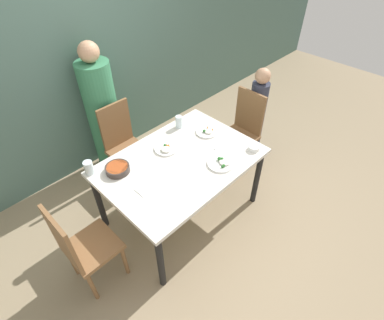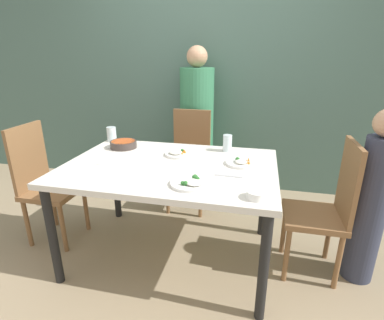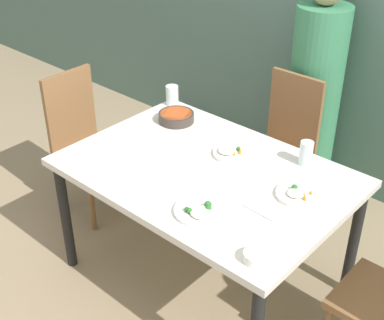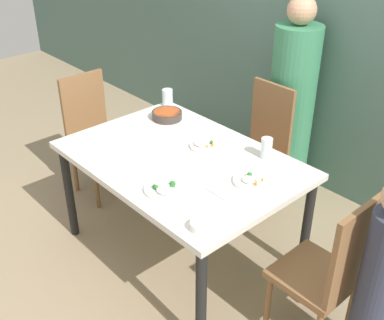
{
  "view_description": "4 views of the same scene",
  "coord_description": "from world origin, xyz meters",
  "px_view_note": "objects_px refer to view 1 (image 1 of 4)",
  "views": [
    {
      "loc": [
        -1.42,
        -1.55,
        2.66
      ],
      "look_at": [
        0.06,
        -0.09,
        0.79
      ],
      "focal_mm": 28.0,
      "sensor_mm": 36.0,
      "label": 1
    },
    {
      "loc": [
        0.6,
        -1.92,
        1.52
      ],
      "look_at": [
        0.14,
        0.08,
        0.79
      ],
      "focal_mm": 28.0,
      "sensor_mm": 36.0,
      "label": 2
    },
    {
      "loc": [
        1.54,
        -1.84,
        2.3
      ],
      "look_at": [
        -0.06,
        -0.04,
        0.82
      ],
      "focal_mm": 50.0,
      "sensor_mm": 36.0,
      "label": 3
    },
    {
      "loc": [
        2.0,
        -1.72,
        2.29
      ],
      "look_at": [
        0.12,
        -0.02,
        0.81
      ],
      "focal_mm": 45.0,
      "sensor_mm": 36.0,
      "label": 4
    }
  ],
  "objects_px": {
    "chair_adult_spot": "(124,143)",
    "chair_child_spot": "(242,130)",
    "person_adult": "(104,116)",
    "person_child": "(256,116)",
    "bowl_curry": "(117,169)",
    "glass_water_tall": "(179,122)",
    "plate_rice_adult": "(221,163)"
  },
  "relations": [
    {
      "from": "person_adult",
      "to": "person_child",
      "type": "relative_size",
      "value": 1.31
    },
    {
      "from": "chair_child_spot",
      "to": "person_child",
      "type": "relative_size",
      "value": 0.82
    },
    {
      "from": "person_child",
      "to": "bowl_curry",
      "type": "distance_m",
      "value": 1.89
    },
    {
      "from": "person_child",
      "to": "plate_rice_adult",
      "type": "distance_m",
      "value": 1.21
    },
    {
      "from": "chair_child_spot",
      "to": "person_adult",
      "type": "relative_size",
      "value": 0.62
    },
    {
      "from": "person_adult",
      "to": "glass_water_tall",
      "type": "distance_m",
      "value": 0.92
    },
    {
      "from": "chair_adult_spot",
      "to": "chair_child_spot",
      "type": "xyz_separation_m",
      "value": [
        1.16,
        -0.8,
        0.0
      ]
    },
    {
      "from": "person_child",
      "to": "glass_water_tall",
      "type": "height_order",
      "value": "person_child"
    },
    {
      "from": "person_child",
      "to": "bowl_curry",
      "type": "xyz_separation_m",
      "value": [
        -1.86,
        0.23,
        0.21
      ]
    },
    {
      "from": "person_adult",
      "to": "plate_rice_adult",
      "type": "xyz_separation_m",
      "value": [
        0.29,
        -1.52,
        0.05
      ]
    },
    {
      "from": "person_adult",
      "to": "bowl_curry",
      "type": "xyz_separation_m",
      "value": [
        -0.43,
        -0.91,
        0.07
      ]
    },
    {
      "from": "glass_water_tall",
      "to": "person_child",
      "type": "bearing_deg",
      "value": -18.22
    },
    {
      "from": "bowl_curry",
      "to": "glass_water_tall",
      "type": "bearing_deg",
      "value": 6.47
    },
    {
      "from": "chair_child_spot",
      "to": "person_child",
      "type": "bearing_deg",
      "value": 90.0
    },
    {
      "from": "bowl_curry",
      "to": "plate_rice_adult",
      "type": "xyz_separation_m",
      "value": [
        0.73,
        -0.61,
        -0.02
      ]
    },
    {
      "from": "chair_child_spot",
      "to": "plate_rice_adult",
      "type": "xyz_separation_m",
      "value": [
        -0.87,
        -0.38,
        0.26
      ]
    },
    {
      "from": "chair_adult_spot",
      "to": "chair_child_spot",
      "type": "height_order",
      "value": "same"
    },
    {
      "from": "person_adult",
      "to": "chair_child_spot",
      "type": "bearing_deg",
      "value": -44.62
    },
    {
      "from": "person_child",
      "to": "bowl_curry",
      "type": "relative_size",
      "value": 5.52
    },
    {
      "from": "person_child",
      "to": "plate_rice_adult",
      "type": "xyz_separation_m",
      "value": [
        -1.13,
        -0.38,
        0.2
      ]
    },
    {
      "from": "chair_adult_spot",
      "to": "bowl_curry",
      "type": "distance_m",
      "value": 0.77
    },
    {
      "from": "chair_adult_spot",
      "to": "glass_water_tall",
      "type": "bearing_deg",
      "value": -47.87
    },
    {
      "from": "bowl_curry",
      "to": "glass_water_tall",
      "type": "height_order",
      "value": "glass_water_tall"
    },
    {
      "from": "plate_rice_adult",
      "to": "glass_water_tall",
      "type": "relative_size",
      "value": 1.82
    },
    {
      "from": "person_child",
      "to": "glass_water_tall",
      "type": "xyz_separation_m",
      "value": [
        -1.0,
        0.33,
        0.25
      ]
    },
    {
      "from": "bowl_curry",
      "to": "person_child",
      "type": "bearing_deg",
      "value": -7.09
    },
    {
      "from": "chair_child_spot",
      "to": "person_adult",
      "type": "bearing_deg",
      "value": -134.62
    },
    {
      "from": "glass_water_tall",
      "to": "chair_adult_spot",
      "type": "bearing_deg",
      "value": 132.13
    },
    {
      "from": "bowl_curry",
      "to": "chair_child_spot",
      "type": "bearing_deg",
      "value": -8.26
    },
    {
      "from": "bowl_curry",
      "to": "person_adult",
      "type": "bearing_deg",
      "value": 64.51
    },
    {
      "from": "chair_child_spot",
      "to": "person_child",
      "type": "xyz_separation_m",
      "value": [
        0.27,
        -0.0,
        0.06
      ]
    },
    {
      "from": "chair_child_spot",
      "to": "bowl_curry",
      "type": "distance_m",
      "value": 1.63
    }
  ]
}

